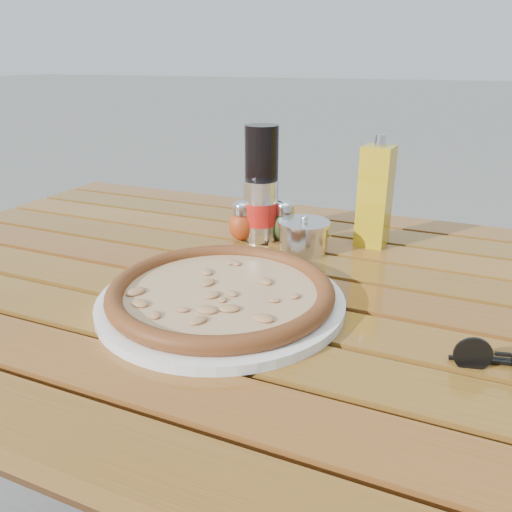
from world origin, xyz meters
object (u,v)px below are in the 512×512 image
at_px(soda_can, 260,211).
at_px(olive_oil_cruet, 375,196).
at_px(plate, 221,301).
at_px(oregano_shaker, 284,221).
at_px(parmesan_tin, 304,236).
at_px(table, 251,317).
at_px(pizza, 221,291).
at_px(dark_bottle, 262,182).
at_px(pepper_shaker, 242,221).
at_px(sunglasses, 501,358).

xyz_separation_m(soda_can, olive_oil_cruet, (0.21, 0.06, 0.04)).
distance_m(plate, oregano_shaker, 0.31).
xyz_separation_m(plate, parmesan_tin, (0.04, 0.26, 0.02)).
bearing_deg(olive_oil_cruet, table, -122.72).
relative_size(table, pizza, 3.16).
bearing_deg(soda_can, table, -71.85).
relative_size(pizza, dark_bottle, 2.01).
bearing_deg(pizza, dark_bottle, 102.12).
xyz_separation_m(table, plate, (0.00, -0.11, 0.08)).
relative_size(plate, pizza, 0.81).
distance_m(soda_can, parmesan_tin, 0.11).
bearing_deg(pepper_shaker, table, -60.77).
xyz_separation_m(plate, pizza, (-0.00, 0.00, 0.02)).
distance_m(oregano_shaker, soda_can, 0.05).
distance_m(plate, pizza, 0.02).
bearing_deg(parmesan_tin, pizza, -99.34).
height_order(oregano_shaker, soda_can, soda_can).
height_order(table, oregano_shaker, oregano_shaker).
xyz_separation_m(dark_bottle, olive_oil_cruet, (0.22, 0.03, -0.01)).
height_order(plate, pizza, pizza).
xyz_separation_m(parmesan_tin, sunglasses, (0.33, -0.27, -0.01)).
xyz_separation_m(olive_oil_cruet, parmesan_tin, (-0.11, -0.09, -0.07)).
relative_size(plate, dark_bottle, 1.64).
bearing_deg(dark_bottle, sunglasses, -37.13).
bearing_deg(olive_oil_cruet, pizza, -113.60).
distance_m(dark_bottle, parmesan_tin, 0.15).
distance_m(pizza, oregano_shaker, 0.30).
relative_size(table, parmesan_tin, 11.21).
bearing_deg(plate, soda_can, 101.54).
xyz_separation_m(table, soda_can, (-0.06, 0.18, 0.13)).
height_order(pepper_shaker, oregano_shaker, same).
relative_size(soda_can, sunglasses, 1.09).
height_order(soda_can, sunglasses, soda_can).
xyz_separation_m(pizza, soda_can, (-0.06, 0.29, 0.04)).
bearing_deg(olive_oil_cruet, plate, -113.60).
distance_m(oregano_shaker, sunglasses, 0.50).
bearing_deg(table, parmesan_tin, 73.79).
xyz_separation_m(table, olive_oil_cruet, (0.15, 0.24, 0.17)).
height_order(table, sunglasses, sunglasses).
bearing_deg(sunglasses, table, 148.01).
xyz_separation_m(plate, olive_oil_cruet, (0.15, 0.35, 0.09)).
bearing_deg(sunglasses, parmesan_tin, 127.24).
height_order(oregano_shaker, olive_oil_cruet, olive_oil_cruet).
height_order(plate, dark_bottle, dark_bottle).
height_order(table, pizza, pizza).
relative_size(plate, parmesan_tin, 2.88).
distance_m(parmesan_tin, sunglasses, 0.43).
bearing_deg(pizza, soda_can, 101.54).
bearing_deg(dark_bottle, soda_can, -71.68).
distance_m(pepper_shaker, oregano_shaker, 0.08).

